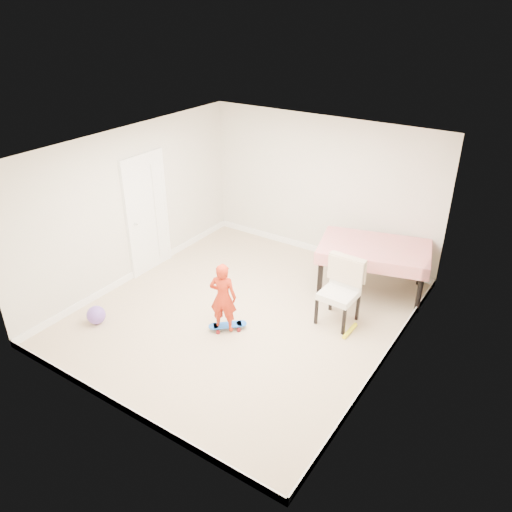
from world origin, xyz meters
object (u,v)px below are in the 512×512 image
Objects in this scene: balloon at (96,315)px; child at (223,299)px; skateboard at (228,327)px; dining_table at (372,268)px; dining_chair at (339,293)px.

child is at bearing 27.81° from balloon.
skateboard is 2.03× the size of balloon.
skateboard is (-1.33, -2.23, -0.37)m from dining_table.
dining_chair is 1.80× the size of skateboard.
child is at bearing -164.81° from skateboard.
skateboard is 0.50m from child.
dining_chair is 1.71m from child.
dining_table reaches higher than skateboard.
skateboard is 0.53× the size of child.
dining_chair is 0.95× the size of child.
dining_table is at bearing -140.97° from child.
child is 3.86× the size of balloon.
balloon is at bearing 165.36° from skateboard.
skateboard is 1.99m from balloon.
dining_chair reaches higher than skateboard.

